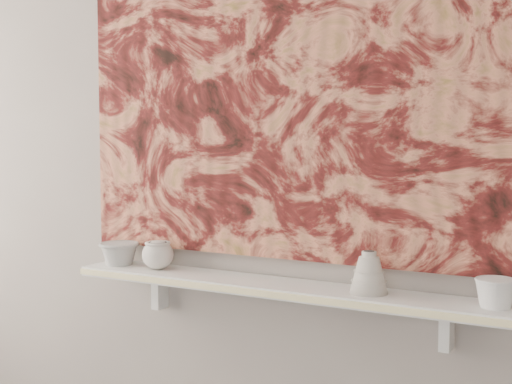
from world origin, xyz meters
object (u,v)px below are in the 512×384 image
Objects in this scene: bowl_grey at (119,253)px; bell_vessel at (369,272)px; bowl_white at (496,293)px; shelf at (278,288)px; painting at (291,80)px; cup_cream at (158,255)px.

bowl_grey is 0.90m from bell_vessel.
bowl_white is at bearing 0.00° from bell_vessel.
shelf is 0.30m from bell_vessel.
bowl_grey is at bearing 180.00° from shelf.
bowl_white is (0.34, 0.00, -0.02)m from bell_vessel.
painting is 10.87× the size of bowl_grey.
bell_vessel is (0.73, 0.00, 0.01)m from cup_cream.
bowl_grey is at bearing 180.00° from bowl_white.
bowl_grey is (-0.61, 0.00, 0.05)m from shelf.
shelf is 0.63m from bowl_white.
painting reaches higher than shelf.
shelf is 0.63m from painting.
bell_vessel reaches higher than bowl_grey.
bowl_white is at bearing 0.00° from bowl_grey.
bowl_grey is at bearing 180.00° from cup_cream.
bowl_grey is (-0.61, -0.08, -0.57)m from painting.
cup_cream is 0.99× the size of bowl_white.
bowl_white is at bearing 0.00° from shelf.
bowl_grey reaches higher than shelf.
painting is at bearing 172.70° from bowl_white.
painting is at bearing 164.27° from bell_vessel.
painting reaches higher than cup_cream.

